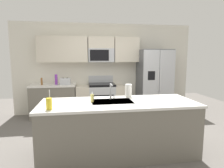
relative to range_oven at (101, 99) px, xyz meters
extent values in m
plane|color=#66605B|center=(0.17, -1.80, -0.44)|extent=(9.00, 9.00, 0.00)
cube|color=silver|center=(0.17, 0.35, 0.86)|extent=(5.20, 0.10, 2.60)
cube|color=beige|center=(-1.33, 0.14, 1.41)|extent=(0.70, 0.32, 0.70)
cube|color=beige|center=(-0.66, 0.14, 1.41)|extent=(0.64, 0.32, 0.70)
cube|color=beige|center=(0.77, 0.14, 1.41)|extent=(0.70, 0.32, 0.70)
cube|color=#B7BABF|center=(0.04, 0.14, 1.25)|extent=(0.72, 0.32, 0.38)
cube|color=black|center=(-0.02, -0.03, 1.25)|extent=(0.52, 0.01, 0.30)
cube|color=beige|center=(0.04, 0.14, 1.60)|extent=(0.72, 0.32, 0.32)
cube|color=slate|center=(-1.29, 0.00, -0.01)|extent=(1.18, 0.60, 0.86)
cube|color=silver|center=(-1.29, 0.00, 0.44)|extent=(1.21, 0.63, 0.04)
cube|color=#B7BABF|center=(0.04, 0.00, -0.02)|extent=(0.72, 0.60, 0.84)
cube|color=black|center=(0.04, -0.31, 0.01)|extent=(0.60, 0.01, 0.36)
cube|color=black|center=(0.04, 0.00, 0.43)|extent=(0.72, 0.60, 0.06)
cube|color=#B7BABF|center=(0.04, 0.27, 0.56)|extent=(0.72, 0.06, 0.20)
cube|color=beige|center=(-0.50, 0.00, -0.02)|extent=(0.36, 0.60, 0.84)
cube|color=beige|center=(0.54, 0.00, -0.02)|extent=(0.28, 0.60, 0.84)
cube|color=#4C4F54|center=(1.56, -0.05, 0.48)|extent=(0.90, 0.70, 1.85)
cube|color=#B7BABF|center=(1.33, -0.42, 0.48)|extent=(0.44, 0.04, 1.81)
cube|color=#B7BABF|center=(1.78, -0.42, 0.48)|extent=(0.44, 0.04, 1.81)
cylinder|color=silver|center=(1.53, -0.45, 0.57)|extent=(0.02, 0.02, 0.60)
cylinder|color=silver|center=(1.59, -0.45, 0.57)|extent=(0.02, 0.02, 0.60)
cube|color=black|center=(1.33, -0.44, 0.70)|extent=(0.20, 0.00, 0.24)
cube|color=slate|center=(0.09, -2.27, -0.01)|extent=(2.54, 0.94, 0.86)
cube|color=silver|center=(0.09, -2.27, 0.44)|extent=(2.58, 0.98, 0.04)
cube|color=#B7BABF|center=(-0.01, -2.22, 0.44)|extent=(0.68, 0.44, 0.03)
cube|color=#B7BABF|center=(-0.96, -0.05, 0.55)|extent=(0.28, 0.16, 0.18)
cube|color=black|center=(-1.01, -0.05, 0.63)|extent=(0.03, 0.11, 0.01)
cube|color=black|center=(-0.91, -0.05, 0.63)|extent=(0.03, 0.11, 0.01)
cylinder|color=brown|center=(-1.58, 0.00, 0.55)|extent=(0.05, 0.05, 0.19)
cylinder|color=purple|center=(-1.20, -0.01, 0.59)|extent=(0.07, 0.07, 0.28)
cylinder|color=#B7BABF|center=(-0.01, -2.05, 0.60)|extent=(0.03, 0.03, 0.28)
cylinder|color=#B7BABF|center=(-0.01, -2.15, 0.73)|extent=(0.02, 0.20, 0.02)
cylinder|color=#B7BABF|center=(0.05, -2.05, 0.51)|extent=(0.02, 0.02, 0.10)
cylinder|color=yellow|center=(-0.97, -2.59, 0.54)|extent=(0.08, 0.08, 0.17)
cylinder|color=white|center=(-0.96, -2.59, 0.67)|extent=(0.01, 0.03, 0.14)
cylinder|color=#D8CC66|center=(-0.35, -2.23, 0.52)|extent=(0.06, 0.06, 0.13)
cylinder|color=white|center=(-0.35, -2.23, 0.61)|extent=(0.02, 0.02, 0.04)
cylinder|color=white|center=(0.34, -1.92, 0.58)|extent=(0.12, 0.12, 0.24)
camera|label=1|loc=(-0.50, -5.34, 1.19)|focal=30.76mm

